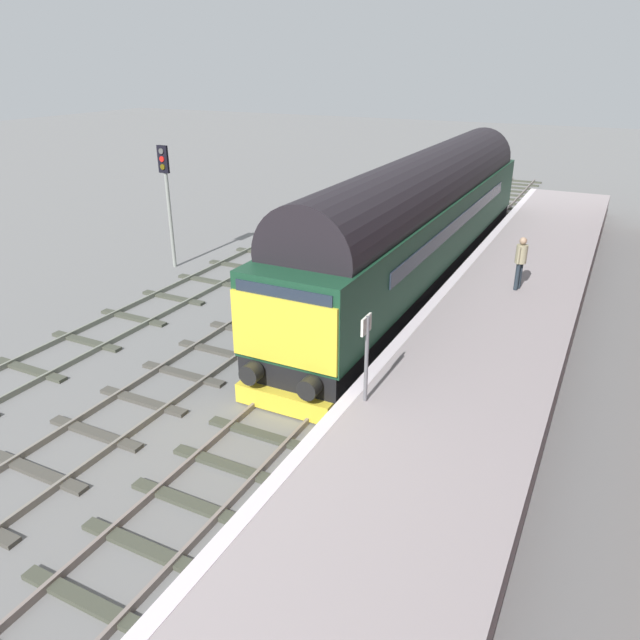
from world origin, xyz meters
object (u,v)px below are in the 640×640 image
diesel_locomotive (421,217)px  signal_post_near (167,191)px  waiting_passenger (521,258)px  platform_number_sign (366,346)px

diesel_locomotive → signal_post_near: size_ratio=4.25×
diesel_locomotive → signal_post_near: 9.51m
waiting_passenger → platform_number_sign: bearing=-178.1°
signal_post_near → platform_number_sign: (11.26, -7.53, -0.72)m
platform_number_sign → waiting_passenger: 8.39m
diesel_locomotive → platform_number_sign: size_ratio=10.45×
diesel_locomotive → platform_number_sign: bearing=-78.2°
diesel_locomotive → waiting_passenger: (3.72, -1.73, -0.50)m
signal_post_near → waiting_passenger: (12.91, 0.70, -0.99)m
signal_post_near → platform_number_sign: signal_post_near is taller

